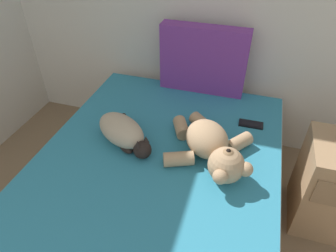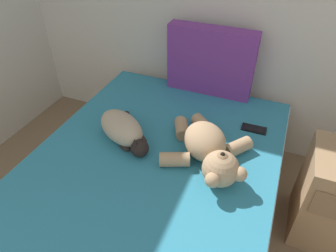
# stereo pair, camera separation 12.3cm
# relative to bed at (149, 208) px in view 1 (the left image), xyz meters

# --- Properties ---
(bed) EXTENTS (1.35, 2.01, 0.49)m
(bed) POSITION_rel_bed_xyz_m (0.00, 0.00, 0.00)
(bed) COLOR #9E7A56
(bed) RESTS_ON ground_plane
(patterned_cushion) EXTENTS (0.59, 0.11, 0.47)m
(patterned_cushion) POSITION_rel_bed_xyz_m (0.08, 0.93, 0.48)
(patterned_cushion) COLOR #72338C
(patterned_cushion) RESTS_ON bed
(cat) EXTENTS (0.41, 0.39, 0.15)m
(cat) POSITION_rel_bed_xyz_m (-0.22, 0.23, 0.32)
(cat) COLOR tan
(cat) RESTS_ON bed
(teddy_bear) EXTENTS (0.50, 0.57, 0.20)m
(teddy_bear) POSITION_rel_bed_xyz_m (0.28, 0.23, 0.33)
(teddy_bear) COLOR tan
(teddy_bear) RESTS_ON bed
(cell_phone) EXTENTS (0.15, 0.07, 0.01)m
(cell_phone) POSITION_rel_bed_xyz_m (0.46, 0.60, 0.25)
(cell_phone) COLOR black
(cell_phone) RESTS_ON bed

